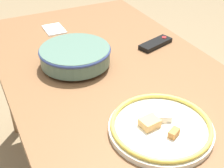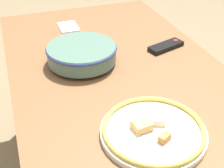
% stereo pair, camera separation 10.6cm
% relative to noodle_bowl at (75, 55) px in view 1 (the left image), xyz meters
% --- Properties ---
extents(dining_table, '(1.54, 0.82, 0.71)m').
position_rel_noodle_bowl_xyz_m(dining_table, '(0.14, 0.12, -0.12)').
color(dining_table, brown).
rests_on(dining_table, ground_plane).
extents(noodle_bowl, '(0.28, 0.28, 0.08)m').
position_rel_noodle_bowl_xyz_m(noodle_bowl, '(0.00, 0.00, 0.00)').
color(noodle_bowl, '#4C6B5B').
rests_on(noodle_bowl, dining_table).
extents(food_plate, '(0.31, 0.31, 0.04)m').
position_rel_noodle_bowl_xyz_m(food_plate, '(0.47, 0.09, -0.03)').
color(food_plate, silver).
rests_on(food_plate, dining_table).
extents(tv_remote, '(0.10, 0.18, 0.02)m').
position_rel_noodle_bowl_xyz_m(tv_remote, '(-0.01, 0.38, -0.04)').
color(tv_remote, black).
rests_on(tv_remote, dining_table).
extents(folded_napkin, '(0.13, 0.09, 0.01)m').
position_rel_noodle_bowl_xyz_m(folded_napkin, '(-0.37, 0.03, -0.04)').
color(folded_napkin, white).
rests_on(folded_napkin, dining_table).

